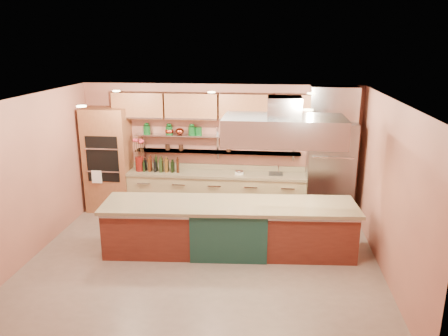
# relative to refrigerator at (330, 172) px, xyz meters

# --- Properties ---
(floor) EXTENTS (6.00, 5.00, 0.02)m
(floor) POSITION_rel_refrigerator_xyz_m (-2.35, -2.14, -1.06)
(floor) COLOR gray
(floor) RESTS_ON ground
(ceiling) EXTENTS (6.00, 5.00, 0.02)m
(ceiling) POSITION_rel_refrigerator_xyz_m (-2.35, -2.14, 1.75)
(ceiling) COLOR black
(ceiling) RESTS_ON wall_back
(wall_back) EXTENTS (6.00, 0.04, 2.80)m
(wall_back) POSITION_rel_refrigerator_xyz_m (-2.35, 0.36, 0.35)
(wall_back) COLOR #AE6852
(wall_back) RESTS_ON floor
(wall_front) EXTENTS (6.00, 0.04, 2.80)m
(wall_front) POSITION_rel_refrigerator_xyz_m (-2.35, -4.64, 0.35)
(wall_front) COLOR #AE6852
(wall_front) RESTS_ON floor
(wall_left) EXTENTS (0.04, 5.00, 2.80)m
(wall_left) POSITION_rel_refrigerator_xyz_m (-5.35, -2.14, 0.35)
(wall_left) COLOR #AE6852
(wall_left) RESTS_ON floor
(wall_right) EXTENTS (0.04, 5.00, 2.80)m
(wall_right) POSITION_rel_refrigerator_xyz_m (0.65, -2.14, 0.35)
(wall_right) COLOR #AE6852
(wall_right) RESTS_ON floor
(oven_stack) EXTENTS (0.95, 0.64, 2.30)m
(oven_stack) POSITION_rel_refrigerator_xyz_m (-4.80, 0.04, 0.10)
(oven_stack) COLOR #9A5B38
(oven_stack) RESTS_ON floor
(refrigerator) EXTENTS (0.95, 0.72, 2.10)m
(refrigerator) POSITION_rel_refrigerator_xyz_m (0.00, 0.00, 0.00)
(refrigerator) COLOR gray
(refrigerator) RESTS_ON floor
(back_counter) EXTENTS (3.84, 0.64, 0.93)m
(back_counter) POSITION_rel_refrigerator_xyz_m (-2.40, 0.06, -0.58)
(back_counter) COLOR tan
(back_counter) RESTS_ON floor
(wall_shelf_lower) EXTENTS (3.60, 0.26, 0.03)m
(wall_shelf_lower) POSITION_rel_refrigerator_xyz_m (-2.40, 0.23, 0.30)
(wall_shelf_lower) COLOR #B5B8BC
(wall_shelf_lower) RESTS_ON wall_back
(wall_shelf_upper) EXTENTS (3.60, 0.26, 0.03)m
(wall_shelf_upper) POSITION_rel_refrigerator_xyz_m (-2.40, 0.23, 0.65)
(wall_shelf_upper) COLOR #B5B8BC
(wall_shelf_upper) RESTS_ON wall_back
(upper_cabinets) EXTENTS (4.60, 0.36, 0.55)m
(upper_cabinets) POSITION_rel_refrigerator_xyz_m (-2.35, 0.18, 1.30)
(upper_cabinets) COLOR #9A5B38
(upper_cabinets) RESTS_ON wall_back
(range_hood) EXTENTS (2.00, 1.00, 0.45)m
(range_hood) POSITION_rel_refrigerator_xyz_m (-1.03, -1.74, 1.20)
(range_hood) COLOR #B5B8BC
(range_hood) RESTS_ON ceiling
(ceiling_downlights) EXTENTS (4.00, 2.80, 0.02)m
(ceiling_downlights) POSITION_rel_refrigerator_xyz_m (-2.35, -1.94, 1.72)
(ceiling_downlights) COLOR #FFE5A5
(ceiling_downlights) RESTS_ON ceiling
(island) EXTENTS (4.44, 1.26, 0.91)m
(island) POSITION_rel_refrigerator_xyz_m (-1.93, -1.74, -0.59)
(island) COLOR #5E251B
(island) RESTS_ON floor
(flower_vase) EXTENTS (0.22, 0.22, 0.32)m
(flower_vase) POSITION_rel_refrigerator_xyz_m (-4.08, 0.01, 0.04)
(flower_vase) COLOR #5D120E
(flower_vase) RESTS_ON back_counter
(oil_bottle_cluster) EXTENTS (0.91, 0.53, 0.28)m
(oil_bottle_cluster) POSITION_rel_refrigerator_xyz_m (-3.60, 0.01, 0.02)
(oil_bottle_cluster) COLOR black
(oil_bottle_cluster) RESTS_ON back_counter
(kitchen_scale) EXTENTS (0.19, 0.15, 0.10)m
(kitchen_scale) POSITION_rel_refrigerator_xyz_m (-1.89, 0.01, -0.07)
(kitchen_scale) COLOR white
(kitchen_scale) RESTS_ON back_counter
(bar_faucet) EXTENTS (0.03, 0.03, 0.20)m
(bar_faucet) POSITION_rel_refrigerator_xyz_m (-1.07, 0.11, -0.02)
(bar_faucet) COLOR silver
(bar_faucet) RESTS_ON back_counter
(copper_kettle) EXTENTS (0.19, 0.19, 0.15)m
(copper_kettle) POSITION_rel_refrigerator_xyz_m (-3.22, 0.23, 0.74)
(copper_kettle) COLOR #B54229
(copper_kettle) RESTS_ON wall_shelf_upper
(green_canister) EXTENTS (0.18, 0.18, 0.17)m
(green_canister) POSITION_rel_refrigerator_xyz_m (-2.80, 0.23, 0.75)
(green_canister) COLOR #0E4318
(green_canister) RESTS_ON wall_shelf_upper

